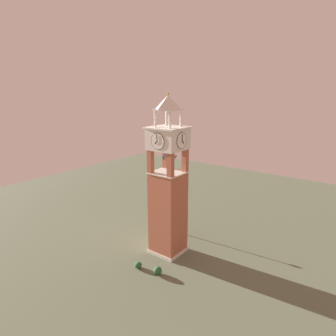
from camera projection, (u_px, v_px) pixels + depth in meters
name	position (u px, v px, depth m)	size (l,w,h in m)	color
ground	(168.00, 251.00, 33.78)	(80.00, 80.00, 0.00)	#5B664C
clock_tower	(168.00, 192.00, 31.97)	(3.80, 3.80, 17.77)	#AD5B42
park_bench	(157.00, 224.00, 39.66)	(1.60, 1.21, 0.95)	brown
lamp_post	(187.00, 217.00, 36.90)	(0.36, 0.36, 3.58)	black
trash_bin	(155.00, 234.00, 37.05)	(0.52, 0.52, 0.80)	#2D2D33
shrub_near_entry	(158.00, 271.00, 29.36)	(0.85, 0.85, 0.79)	#28562D
shrub_left_of_tower	(138.00, 265.00, 30.43)	(0.76, 0.76, 0.64)	#28562D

